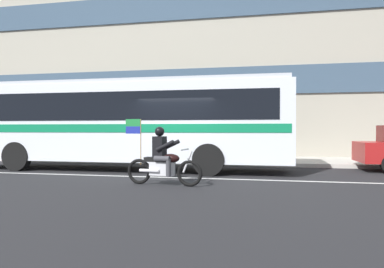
{
  "coord_description": "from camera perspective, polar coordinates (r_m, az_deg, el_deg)",
  "views": [
    {
      "loc": [
        2.89,
        -11.24,
        1.5
      ],
      "look_at": [
        0.72,
        -0.72,
        1.35
      ],
      "focal_mm": 33.35,
      "sensor_mm": 36.0,
      "label": 1
    }
  ],
  "objects": [
    {
      "name": "lane_center_stripe",
      "position": [
        11.13,
        -3.52,
        -6.94
      ],
      "size": [
        26.6,
        0.14,
        0.01
      ],
      "primitive_type": "cube",
      "color": "silver",
      "rests_on": "ground_plane"
    },
    {
      "name": "sidewalk_curb",
      "position": [
        16.66,
        1.63,
        -4.12
      ],
      "size": [
        28.0,
        3.8,
        0.15
      ],
      "primitive_type": "cube",
      "color": "#B7B2A8",
      "rests_on": "ground_plane"
    },
    {
      "name": "transit_bus",
      "position": [
        13.44,
        -10.52,
        2.41
      ],
      "size": [
        11.94,
        2.63,
        3.22
      ],
      "color": "silver",
      "rests_on": "ground_plane"
    },
    {
      "name": "office_building_facade",
      "position": [
        19.31,
        2.85,
        13.23
      ],
      "size": [
        28.0,
        0.89,
        11.31
      ],
      "color": "gray",
      "rests_on": "ground_plane"
    },
    {
      "name": "motorcycle_with_rider",
      "position": [
        9.56,
        -4.68,
        -4.22
      ],
      "size": [
        2.19,
        0.65,
        1.78
      ],
      "color": "black",
      "rests_on": "ground_plane"
    },
    {
      "name": "ground_plane",
      "position": [
        11.71,
        -2.75,
        -6.58
      ],
      "size": [
        60.0,
        60.0,
        0.0
      ],
      "primitive_type": "plane",
      "color": "black"
    }
  ]
}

